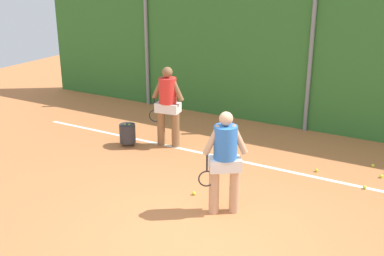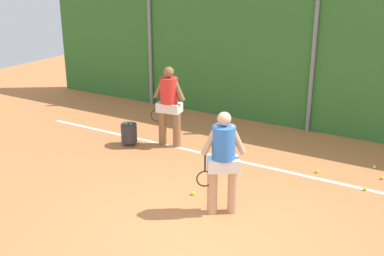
{
  "view_description": "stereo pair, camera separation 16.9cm",
  "coord_description": "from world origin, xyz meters",
  "px_view_note": "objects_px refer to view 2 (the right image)",
  "views": [
    {
      "loc": [
        3.04,
        -5.72,
        3.98
      ],
      "look_at": [
        -1.18,
        1.77,
        0.95
      ],
      "focal_mm": 44.81,
      "sensor_mm": 36.0,
      "label": 1
    },
    {
      "loc": [
        3.19,
        -5.63,
        3.98
      ],
      "look_at": [
        -1.18,
        1.77,
        0.95
      ],
      "focal_mm": 44.81,
      "sensor_mm": 36.0,
      "label": 2
    }
  ],
  "objects_px": {
    "tennis_ball_2": "(193,193)",
    "tennis_ball_7": "(365,189)",
    "tennis_ball_4": "(374,167)",
    "ball_hopper": "(129,133)",
    "player_midcourt": "(169,102)",
    "tennis_ball_0": "(125,134)",
    "tennis_ball_6": "(317,171)",
    "tennis_ball_5": "(382,178)",
    "player_foreground_near": "(223,158)"
  },
  "relations": [
    {
      "from": "player_midcourt",
      "to": "tennis_ball_2",
      "type": "relative_size",
      "value": 27.41
    },
    {
      "from": "player_midcourt",
      "to": "tennis_ball_0",
      "type": "distance_m",
      "value": 1.59
    },
    {
      "from": "tennis_ball_7",
      "to": "tennis_ball_5",
      "type": "bearing_deg",
      "value": 74.12
    },
    {
      "from": "tennis_ball_5",
      "to": "tennis_ball_7",
      "type": "height_order",
      "value": "same"
    },
    {
      "from": "player_midcourt",
      "to": "tennis_ball_0",
      "type": "height_order",
      "value": "player_midcourt"
    },
    {
      "from": "player_foreground_near",
      "to": "tennis_ball_0",
      "type": "xyz_separation_m",
      "value": [
        -3.67,
        2.1,
        -0.95
      ]
    },
    {
      "from": "player_foreground_near",
      "to": "ball_hopper",
      "type": "relative_size",
      "value": 3.42
    },
    {
      "from": "tennis_ball_6",
      "to": "tennis_ball_5",
      "type": "bearing_deg",
      "value": 16.05
    },
    {
      "from": "ball_hopper",
      "to": "tennis_ball_4",
      "type": "distance_m",
      "value": 5.28
    },
    {
      "from": "player_midcourt",
      "to": "tennis_ball_2",
      "type": "height_order",
      "value": "player_midcourt"
    },
    {
      "from": "tennis_ball_2",
      "to": "tennis_ball_7",
      "type": "xyz_separation_m",
      "value": [
        2.62,
        1.75,
        0.0
      ]
    },
    {
      "from": "tennis_ball_2",
      "to": "tennis_ball_5",
      "type": "bearing_deg",
      "value": 40.54
    },
    {
      "from": "player_foreground_near",
      "to": "tennis_ball_5",
      "type": "distance_m",
      "value": 3.53
    },
    {
      "from": "ball_hopper",
      "to": "tennis_ball_7",
      "type": "bearing_deg",
      "value": 4.06
    },
    {
      "from": "player_foreground_near",
      "to": "tennis_ball_4",
      "type": "height_order",
      "value": "player_foreground_near"
    },
    {
      "from": "player_midcourt",
      "to": "tennis_ball_7",
      "type": "bearing_deg",
      "value": 170.69
    },
    {
      "from": "ball_hopper",
      "to": "tennis_ball_5",
      "type": "xyz_separation_m",
      "value": [
        5.3,
        1.01,
        -0.26
      ]
    },
    {
      "from": "tennis_ball_2",
      "to": "tennis_ball_5",
      "type": "relative_size",
      "value": 1.0
    },
    {
      "from": "tennis_ball_4",
      "to": "tennis_ball_7",
      "type": "distance_m",
      "value": 1.11
    },
    {
      "from": "player_foreground_near",
      "to": "tennis_ball_7",
      "type": "height_order",
      "value": "player_foreground_near"
    },
    {
      "from": "tennis_ball_2",
      "to": "tennis_ball_4",
      "type": "bearing_deg",
      "value": 48.03
    },
    {
      "from": "tennis_ball_0",
      "to": "tennis_ball_5",
      "type": "distance_m",
      "value": 5.78
    },
    {
      "from": "player_midcourt",
      "to": "tennis_ball_7",
      "type": "relative_size",
      "value": 27.41
    },
    {
      "from": "tennis_ball_5",
      "to": "tennis_ball_2",
      "type": "bearing_deg",
      "value": -139.46
    },
    {
      "from": "tennis_ball_2",
      "to": "tennis_ball_6",
      "type": "xyz_separation_m",
      "value": [
        1.64,
        2.06,
        0.0
      ]
    },
    {
      "from": "ball_hopper",
      "to": "tennis_ball_6",
      "type": "height_order",
      "value": "ball_hopper"
    },
    {
      "from": "tennis_ball_0",
      "to": "tennis_ball_4",
      "type": "relative_size",
      "value": 1.0
    },
    {
      "from": "ball_hopper",
      "to": "tennis_ball_7",
      "type": "relative_size",
      "value": 7.78
    },
    {
      "from": "player_foreground_near",
      "to": "tennis_ball_5",
      "type": "height_order",
      "value": "player_foreground_near"
    },
    {
      "from": "tennis_ball_0",
      "to": "tennis_ball_6",
      "type": "bearing_deg",
      "value": 3.1
    },
    {
      "from": "tennis_ball_2",
      "to": "tennis_ball_4",
      "type": "xyz_separation_m",
      "value": [
        2.57,
        2.86,
        0.0
      ]
    },
    {
      "from": "tennis_ball_0",
      "to": "tennis_ball_2",
      "type": "bearing_deg",
      "value": -31.67
    },
    {
      "from": "tennis_ball_4",
      "to": "tennis_ball_6",
      "type": "xyz_separation_m",
      "value": [
        -0.93,
        -0.8,
        0.0
      ]
    },
    {
      "from": "tennis_ball_4",
      "to": "tennis_ball_6",
      "type": "relative_size",
      "value": 1.0
    },
    {
      "from": "tennis_ball_4",
      "to": "ball_hopper",
      "type": "bearing_deg",
      "value": -163.79
    },
    {
      "from": "tennis_ball_0",
      "to": "tennis_ball_2",
      "type": "xyz_separation_m",
      "value": [
        2.94,
        -1.82,
        0.0
      ]
    },
    {
      "from": "ball_hopper",
      "to": "player_foreground_near",
      "type": "bearing_deg",
      "value": -27.51
    },
    {
      "from": "tennis_ball_2",
      "to": "player_midcourt",
      "type": "bearing_deg",
      "value": 132.64
    },
    {
      "from": "tennis_ball_0",
      "to": "tennis_ball_7",
      "type": "bearing_deg",
      "value": -0.66
    },
    {
      "from": "player_foreground_near",
      "to": "tennis_ball_5",
      "type": "bearing_deg",
      "value": -162.5
    },
    {
      "from": "tennis_ball_2",
      "to": "tennis_ball_5",
      "type": "xyz_separation_m",
      "value": [
        2.8,
        2.4,
        0.0
      ]
    },
    {
      "from": "tennis_ball_4",
      "to": "tennis_ball_5",
      "type": "relative_size",
      "value": 1.0
    },
    {
      "from": "player_midcourt",
      "to": "tennis_ball_7",
      "type": "height_order",
      "value": "player_midcourt"
    },
    {
      "from": "player_midcourt",
      "to": "tennis_ball_0",
      "type": "xyz_separation_m",
      "value": [
        -1.26,
        -0.02,
        -0.98
      ]
    },
    {
      "from": "tennis_ball_0",
      "to": "tennis_ball_6",
      "type": "xyz_separation_m",
      "value": [
        4.58,
        0.25,
        0.0
      ]
    },
    {
      "from": "player_midcourt",
      "to": "tennis_ball_5",
      "type": "bearing_deg",
      "value": 178.96
    },
    {
      "from": "player_foreground_near",
      "to": "player_midcourt",
      "type": "xyz_separation_m",
      "value": [
        -2.42,
        2.12,
        0.03
      ]
    },
    {
      "from": "player_midcourt",
      "to": "ball_hopper",
      "type": "xyz_separation_m",
      "value": [
        -0.8,
        -0.44,
        -0.72
      ]
    },
    {
      "from": "player_midcourt",
      "to": "tennis_ball_4",
      "type": "xyz_separation_m",
      "value": [
        4.26,
        1.03,
        -0.98
      ]
    },
    {
      "from": "player_foreground_near",
      "to": "tennis_ball_6",
      "type": "height_order",
      "value": "player_foreground_near"
    }
  ]
}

